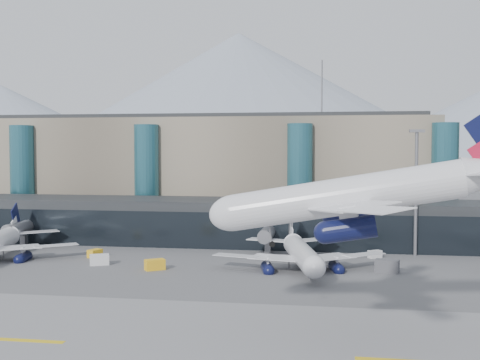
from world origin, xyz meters
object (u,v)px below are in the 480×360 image
(veh_g, at_px, (328,260))
(veh_b, at_px, (95,253))
(lightmast_mid, at_px, (416,185))
(veh_c, at_px, (387,266))
(hero_jet, at_px, (377,183))
(veh_a, at_px, (99,260))
(jet_parked_mid, at_px, (300,246))
(veh_d, at_px, (375,254))
(veh_h, at_px, (155,265))

(veh_g, bearing_deg, veh_b, -123.56)
(lightmast_mid, distance_m, veh_c, 23.46)
(hero_jet, xyz_separation_m, veh_c, (4.43, 37.46, -16.71))
(lightmast_mid, height_order, hero_jet, lightmast_mid)
(lightmast_mid, relative_size, veh_a, 7.34)
(lightmast_mid, relative_size, veh_g, 10.54)
(hero_jet, distance_m, jet_parked_mid, 43.13)
(lightmast_mid, relative_size, veh_b, 9.21)
(veh_b, xyz_separation_m, veh_c, (56.47, -5.77, 0.33))
(veh_a, bearing_deg, veh_d, -7.82)
(veh_g, bearing_deg, veh_c, 25.92)
(veh_a, relative_size, veh_b, 1.26)
(lightmast_mid, distance_m, hero_jet, 56.74)
(hero_jet, bearing_deg, jet_parked_mid, 108.00)
(jet_parked_mid, distance_m, veh_d, 18.99)
(lightmast_mid, relative_size, veh_c, 6.31)
(hero_jet, bearing_deg, veh_g, 100.15)
(jet_parked_mid, bearing_deg, veh_c, -109.21)
(veh_a, xyz_separation_m, veh_b, (-3.90, 7.21, -0.18))
(lightmast_mid, xyz_separation_m, veh_g, (-17.44, -11.96, -13.71))
(veh_b, distance_m, veh_c, 56.76)
(lightmast_mid, relative_size, hero_jet, 0.66)
(hero_jet, relative_size, veh_h, 11.10)
(veh_h, bearing_deg, veh_a, 131.33)
(hero_jet, bearing_deg, lightmast_mid, 80.65)
(veh_d, bearing_deg, veh_b, 155.84)
(lightmast_mid, distance_m, veh_g, 25.21)
(hero_jet, height_order, veh_g, hero_jet)
(veh_b, bearing_deg, lightmast_mid, -56.86)
(hero_jet, bearing_deg, veh_a, 145.55)
(veh_a, xyz_separation_m, veh_g, (42.18, 7.48, -0.27))
(lightmast_mid, xyz_separation_m, veh_c, (-7.06, -18.00, -13.29))
(hero_jet, height_order, veh_c, hero_jet)
(veh_a, height_order, veh_g, veh_a)
(veh_b, bearing_deg, veh_h, -100.76)
(veh_b, distance_m, veh_h, 18.51)
(veh_d, relative_size, veh_h, 0.75)
(veh_h, bearing_deg, veh_d, -10.06)
(lightmast_mid, relative_size, veh_h, 7.38)
(jet_parked_mid, bearing_deg, veh_b, 72.38)
(veh_g, bearing_deg, veh_d, 96.96)
(veh_a, xyz_separation_m, veh_h, (11.63, -2.88, -0.02))
(jet_parked_mid, distance_m, veh_a, 37.40)
(veh_a, height_order, veh_b, veh_a)
(jet_parked_mid, height_order, veh_a, jet_parked_mid)
(veh_g, xyz_separation_m, veh_h, (-30.55, -10.35, 0.25))
(veh_a, bearing_deg, jet_parked_mid, -19.41)
(jet_parked_mid, height_order, veh_b, jet_parked_mid)
(hero_jet, distance_m, veh_c, 41.26)
(jet_parked_mid, distance_m, veh_g, 7.35)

